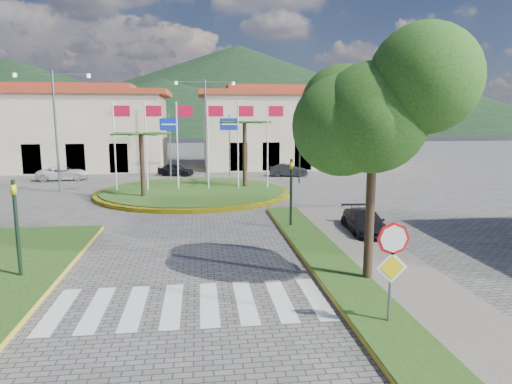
{
  "coord_description": "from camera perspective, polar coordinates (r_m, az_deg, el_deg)",
  "views": [
    {
      "loc": [
        0.41,
        -7.94,
        5.1
      ],
      "look_at": [
        2.4,
        8.0,
        2.41
      ],
      "focal_mm": 32.0,
      "sensor_mm": 36.0,
      "label": 1
    }
  ],
  "objects": [
    {
      "name": "street_lamp_centre",
      "position": [
        37.95,
        -6.3,
        8.53
      ],
      "size": [
        4.8,
        0.16,
        8.0
      ],
      "color": "slate",
      "rests_on": "ground"
    },
    {
      "name": "hill_far_east",
      "position": [
        159.03,
        19.15,
        10.39
      ],
      "size": [
        120.0,
        120.0,
        18.0
      ],
      "primitive_type": "cone",
      "color": "black",
      "rests_on": "ground"
    },
    {
      "name": "building_left",
      "position": [
        48.17,
        -24.74,
        7.22
      ],
      "size": [
        23.32,
        9.54,
        8.05
      ],
      "color": "beige",
      "rests_on": "ground"
    },
    {
      "name": "crosswalk",
      "position": [
        12.99,
        -8.61,
        -13.7
      ],
      "size": [
        8.0,
        3.0,
        0.01
      ],
      "primitive_type": "cube",
      "color": "silver",
      "rests_on": "ground"
    },
    {
      "name": "white_van",
      "position": [
        39.73,
        -22.96,
        2.17
      ],
      "size": [
        4.21,
        2.43,
        1.1
      ],
      "primitive_type": "imported",
      "rotation": [
        0.0,
        0.0,
        1.73
      ],
      "color": "silver",
      "rests_on": "ground"
    },
    {
      "name": "street_lamp_west",
      "position": [
        33.31,
        -23.76,
        7.67
      ],
      "size": [
        4.8,
        0.16,
        8.0
      ],
      "color": "slate",
      "rests_on": "ground"
    },
    {
      "name": "traffic_light_far",
      "position": [
        34.92,
        5.47,
        4.27
      ],
      "size": [
        0.18,
        0.15,
        3.2
      ],
      "color": "black",
      "rests_on": "ground"
    },
    {
      "name": "hill_near_back",
      "position": [
        138.37,
        -11.64,
        10.51
      ],
      "size": [
        110.0,
        110.0,
        16.0
      ],
      "primitive_type": "cone",
      "color": "black",
      "rests_on": "ground"
    },
    {
      "name": "hill_far_mid",
      "position": [
        168.87,
        -2.21,
        12.86
      ],
      "size": [
        180.0,
        180.0,
        30.0
      ],
      "primitive_type": "cone",
      "color": "black",
      "rests_on": "ground"
    },
    {
      "name": "roundabout_island",
      "position": [
        30.35,
        -7.8,
        0.07
      ],
      "size": [
        12.7,
        12.7,
        6.0
      ],
      "color": "yellow",
      "rests_on": "ground"
    },
    {
      "name": "direction_sign_west",
      "position": [
        39.02,
        -10.74,
        7.03
      ],
      "size": [
        1.6,
        0.14,
        5.2
      ],
      "color": "slate",
      "rests_on": "ground"
    },
    {
      "name": "hill_far_west",
      "position": [
        158.09,
        -28.15,
        10.54
      ],
      "size": [
        140.0,
        140.0,
        22.0
      ],
      "primitive_type": "cone",
      "color": "black",
      "rests_on": "ground"
    },
    {
      "name": "traffic_light_right",
      "position": [
        20.6,
        4.41,
        0.65
      ],
      "size": [
        0.15,
        0.18,
        3.2
      ],
      "color": "black",
      "rests_on": "ground"
    },
    {
      "name": "verge_right",
      "position": [
        11.97,
        15.72,
        -15.62
      ],
      "size": [
        1.6,
        28.0,
        0.18
      ],
      "primitive_type": "cube",
      "color": "#244A15",
      "rests_on": "ground"
    },
    {
      "name": "building_right",
      "position": [
        46.95,
        4.71,
        8.01
      ],
      "size": [
        19.08,
        9.54,
        8.05
      ],
      "color": "beige",
      "rests_on": "ground"
    },
    {
      "name": "traffic_light_left",
      "position": [
        15.81,
        -27.78,
        -3.13
      ],
      "size": [
        0.15,
        0.18,
        3.2
      ],
      "color": "black",
      "rests_on": "ground"
    },
    {
      "name": "stop_sign",
      "position": [
        11.37,
        16.65,
        -7.83
      ],
      "size": [
        0.8,
        0.11,
        2.65
      ],
      "color": "slate",
      "rests_on": "ground"
    },
    {
      "name": "sidewalk_right",
      "position": [
        12.46,
        20.98,
        -14.94
      ],
      "size": [
        4.0,
        28.0,
        0.15
      ],
      "primitive_type": "cube",
      "color": "gray",
      "rests_on": "ground"
    },
    {
      "name": "car_side_right",
      "position": [
        20.38,
        13.46,
        -3.72
      ],
      "size": [
        1.74,
        3.75,
        1.06
      ],
      "primitive_type": "imported",
      "rotation": [
        0.0,
        0.0,
        -0.07
      ],
      "color": "black",
      "rests_on": "ground"
    },
    {
      "name": "car_dark_b",
      "position": [
        38.95,
        4.08,
        2.74
      ],
      "size": [
        3.35,
        1.58,
        1.06
      ],
      "primitive_type": "imported",
      "rotation": [
        0.0,
        0.0,
        1.43
      ],
      "color": "black",
      "rests_on": "ground"
    },
    {
      "name": "deciduous_tree",
      "position": [
        13.91,
        14.54,
        9.51
      ],
      "size": [
        3.6,
        3.6,
        6.8
      ],
      "color": "black",
      "rests_on": "ground"
    },
    {
      "name": "car_dark_a",
      "position": [
        39.9,
        -9.99,
        2.78
      ],
      "size": [
        3.34,
        2.31,
        1.06
      ],
      "primitive_type": "imported",
      "rotation": [
        0.0,
        0.0,
        1.19
      ],
      "color": "black",
      "rests_on": "ground"
    },
    {
      "name": "direction_sign_east",
      "position": [
        39.03,
        -3.34,
        7.18
      ],
      "size": [
        1.6,
        0.14,
        5.2
      ],
      "color": "slate",
      "rests_on": "ground"
    }
  ]
}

